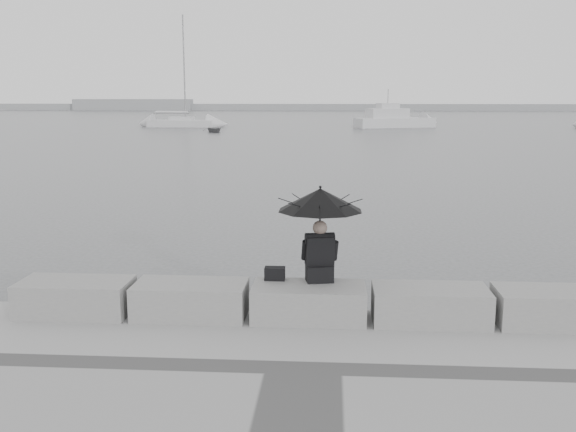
# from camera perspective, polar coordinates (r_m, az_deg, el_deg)

# --- Properties ---
(ground) EXTENTS (360.00, 360.00, 0.00)m
(ground) POSITION_cam_1_polar(r_m,az_deg,el_deg) (9.86, 1.94, -11.01)
(ground) COLOR #3F4144
(ground) RESTS_ON ground
(stone_block_far_left) EXTENTS (1.60, 0.80, 0.50)m
(stone_block_far_left) POSITION_cam_1_polar(r_m,az_deg,el_deg) (9.89, -18.37, -6.89)
(stone_block_far_left) COLOR slate
(stone_block_far_left) RESTS_ON promenade
(stone_block_left) EXTENTS (1.60, 0.80, 0.50)m
(stone_block_left) POSITION_cam_1_polar(r_m,az_deg,el_deg) (9.39, -8.64, -7.39)
(stone_block_left) COLOR slate
(stone_block_left) RESTS_ON promenade
(stone_block_centre) EXTENTS (1.60, 0.80, 0.50)m
(stone_block_centre) POSITION_cam_1_polar(r_m,az_deg,el_deg) (9.18, 1.87, -7.70)
(stone_block_centre) COLOR slate
(stone_block_centre) RESTS_ON promenade
(stone_block_right) EXTENTS (1.60, 0.80, 0.50)m
(stone_block_right) POSITION_cam_1_polar(r_m,az_deg,el_deg) (9.28, 12.51, -7.75)
(stone_block_right) COLOR slate
(stone_block_right) RESTS_ON promenade
(stone_block_far_right) EXTENTS (1.60, 0.80, 0.50)m
(stone_block_far_right) POSITION_cam_1_polar(r_m,az_deg,el_deg) (9.68, 22.60, -7.55)
(stone_block_far_right) COLOR slate
(stone_block_far_right) RESTS_ON promenade
(seated_person) EXTENTS (1.23, 1.23, 1.39)m
(seated_person) POSITION_cam_1_polar(r_m,az_deg,el_deg) (9.11, 2.87, 0.39)
(seated_person) COLOR black
(seated_person) RESTS_ON stone_block_centre
(bag) EXTENTS (0.29, 0.17, 0.19)m
(bag) POSITION_cam_1_polar(r_m,az_deg,el_deg) (9.35, -1.18, -5.13)
(bag) COLOR black
(bag) RESTS_ON stone_block_centre
(distant_landmass) EXTENTS (180.00, 8.00, 2.80)m
(distant_landmass) POSITION_cam_1_polar(r_m,az_deg,el_deg) (163.91, 0.98, 9.69)
(distant_landmass) COLOR gray
(distant_landmass) RESTS_ON ground
(sailboat_left) EXTENTS (8.00, 2.94, 12.90)m
(sailboat_left) POSITION_cam_1_polar(r_m,az_deg,el_deg) (77.56, -9.43, 8.20)
(sailboat_left) COLOR silver
(sailboat_left) RESTS_ON ground
(motor_cruiser) EXTENTS (9.63, 5.93, 4.50)m
(motor_cruiser) POSITION_cam_1_polar(r_m,az_deg,el_deg) (76.28, 9.46, 8.44)
(motor_cruiser) COLOR silver
(motor_cruiser) RESTS_ON ground
(dinghy) EXTENTS (3.40, 2.19, 0.53)m
(dinghy) POSITION_cam_1_polar(r_m,az_deg,el_deg) (66.22, -6.60, 7.66)
(dinghy) COLOR slate
(dinghy) RESTS_ON ground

